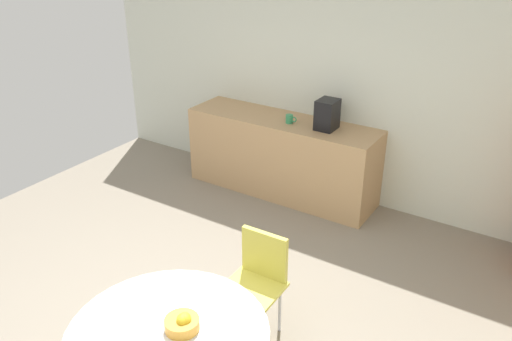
{
  "coord_description": "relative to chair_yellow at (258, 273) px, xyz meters",
  "views": [
    {
      "loc": [
        2.29,
        -2.07,
        2.9
      ],
      "look_at": [
        0.12,
        1.31,
        0.95
      ],
      "focal_mm": 36.39,
      "sensor_mm": 36.0,
      "label": 1
    }
  ],
  "objects": [
    {
      "name": "counter_block",
      "position": [
        -1.0,
        2.07,
        -0.07
      ],
      "size": [
        2.21,
        0.6,
        0.9
      ],
      "primitive_type": "cube",
      "color": "tan",
      "rests_on": "ground_plane"
    },
    {
      "name": "coffee_maker",
      "position": [
        -0.46,
        2.07,
        0.54
      ],
      "size": [
        0.2,
        0.24,
        0.32
      ],
      "primitive_type": "cube",
      "color": "black",
      "rests_on": "counter_block"
    },
    {
      "name": "chair_yellow",
      "position": [
        0.0,
        0.0,
        0.0
      ],
      "size": [
        0.43,
        0.43,
        0.83
      ],
      "color": "silver",
      "rests_on": "ground_plane"
    },
    {
      "name": "wall_back",
      "position": [
        -0.61,
        2.42,
        0.78
      ],
      "size": [
        6.0,
        0.1,
        2.6
      ],
      "primitive_type": "cube",
      "color": "silver",
      "rests_on": "ground_plane"
    },
    {
      "name": "fruit_bowl",
      "position": [
        0.08,
        -0.94,
        0.28
      ],
      "size": [
        0.2,
        0.2,
        0.11
      ],
      "color": "gold",
      "rests_on": "round_table"
    },
    {
      "name": "mug_white",
      "position": [
        -0.88,
        2.01,
        0.43
      ],
      "size": [
        0.13,
        0.08,
        0.09
      ],
      "color": "#338C59",
      "rests_on": "counter_block"
    }
  ]
}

